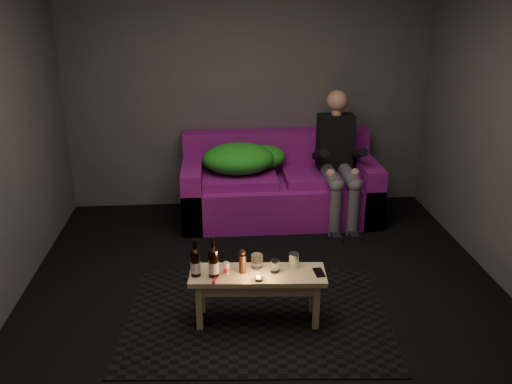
# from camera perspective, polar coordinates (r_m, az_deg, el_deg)

# --- Properties ---
(floor) EXTENTS (4.50, 4.50, 0.00)m
(floor) POSITION_cam_1_polar(r_m,az_deg,el_deg) (4.39, 1.21, -11.94)
(floor) COLOR black
(floor) RESTS_ON ground
(room) EXTENTS (4.50, 4.50, 4.50)m
(room) POSITION_cam_1_polar(r_m,az_deg,el_deg) (4.22, 0.75, 10.84)
(room) COLOR silver
(room) RESTS_ON ground
(rug) EXTENTS (2.09, 1.59, 0.01)m
(rug) POSITION_cam_1_polar(r_m,az_deg,el_deg) (4.27, 0.11, -12.91)
(rug) COLOR black
(rug) RESTS_ON floor
(sofa) EXTENTS (2.07, 0.93, 0.89)m
(sofa) POSITION_cam_1_polar(r_m,az_deg,el_deg) (5.90, 2.42, 0.43)
(sofa) COLOR #7E106F
(sofa) RESTS_ON floor
(green_blanket) EXTENTS (0.91, 0.62, 0.31)m
(green_blanket) POSITION_cam_1_polar(r_m,az_deg,el_deg) (5.75, -1.41, 3.54)
(green_blanket) COLOR #279B1C
(green_blanket) RESTS_ON sofa
(person) EXTENTS (0.37, 0.86, 1.38)m
(person) POSITION_cam_1_polar(r_m,az_deg,el_deg) (5.72, 8.62, 3.69)
(person) COLOR black
(person) RESTS_ON sofa
(coffee_table) EXTENTS (1.02, 0.39, 0.41)m
(coffee_table) POSITION_cam_1_polar(r_m,az_deg,el_deg) (4.05, 0.17, -9.40)
(coffee_table) COLOR #D1BD7A
(coffee_table) RESTS_ON rug
(beer_bottle_a) EXTENTS (0.07, 0.07, 0.29)m
(beer_bottle_a) POSITION_cam_1_polar(r_m,az_deg,el_deg) (3.95, -6.39, -7.37)
(beer_bottle_a) COLOR black
(beer_bottle_a) RESTS_ON coffee_table
(beer_bottle_b) EXTENTS (0.08, 0.08, 0.31)m
(beer_bottle_b) POSITION_cam_1_polar(r_m,az_deg,el_deg) (3.93, -4.51, -7.37)
(beer_bottle_b) COLOR black
(beer_bottle_b) RESTS_ON coffee_table
(salt_shaker) EXTENTS (0.05, 0.05, 0.09)m
(salt_shaker) POSITION_cam_1_polar(r_m,az_deg,el_deg) (3.99, -3.13, -8.00)
(salt_shaker) COLOR silver
(salt_shaker) RESTS_ON coffee_table
(pepper_mill) EXTENTS (0.07, 0.07, 0.14)m
(pepper_mill) POSITION_cam_1_polar(r_m,az_deg,el_deg) (3.99, -1.43, -7.56)
(pepper_mill) COLOR black
(pepper_mill) RESTS_ON coffee_table
(tumbler_back) EXTENTS (0.09, 0.09, 0.10)m
(tumbler_back) POSITION_cam_1_polar(r_m,az_deg,el_deg) (4.06, 0.11, -7.28)
(tumbler_back) COLOR white
(tumbler_back) RESTS_ON coffee_table
(tealight) EXTENTS (0.05, 0.05, 0.04)m
(tealight) POSITION_cam_1_polar(r_m,az_deg,el_deg) (3.91, 0.28, -9.04)
(tealight) COLOR white
(tealight) RESTS_ON coffee_table
(tumbler_front) EXTENTS (0.08, 0.08, 0.09)m
(tumbler_front) POSITION_cam_1_polar(r_m,az_deg,el_deg) (4.01, 2.00, -7.79)
(tumbler_front) COLOR white
(tumbler_front) RESTS_ON coffee_table
(steel_cup) EXTENTS (0.10, 0.10, 0.11)m
(steel_cup) POSITION_cam_1_polar(r_m,az_deg,el_deg) (4.08, 4.00, -7.17)
(steel_cup) COLOR silver
(steel_cup) RESTS_ON coffee_table
(smartphone) EXTENTS (0.08, 0.14, 0.01)m
(smartphone) POSITION_cam_1_polar(r_m,az_deg,el_deg) (4.04, 6.63, -8.41)
(smartphone) COLOR black
(smartphone) RESTS_ON coffee_table
(red_lighter) EXTENTS (0.04, 0.08, 0.01)m
(red_lighter) POSITION_cam_1_polar(r_m,az_deg,el_deg) (3.92, -4.37, -9.26)
(red_lighter) COLOR red
(red_lighter) RESTS_ON coffee_table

